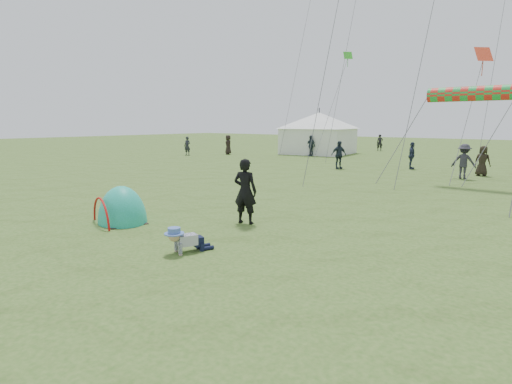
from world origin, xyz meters
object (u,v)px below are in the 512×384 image
Objects in this scene: popup_tent at (123,222)px; standing_adult at (245,191)px; crawling_toddler at (184,239)px; event_marquee at (319,132)px.

popup_tent is 1.14× the size of standing_adult.
event_marquee is (-11.76, 26.16, 1.66)m from crawling_toddler.
standing_adult is (-0.60, 2.77, 0.62)m from crawling_toddler.
event_marquee is (-11.16, 23.39, 1.05)m from standing_adult.
event_marquee reaches higher than standing_adult.
standing_adult is 0.32× the size of event_marquee.
popup_tent is at bearing 19.49° from standing_adult.
standing_adult is at bearing 52.41° from popup_tent.
crawling_toddler is 0.43× the size of standing_adult.
standing_adult reaches higher than popup_tent.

